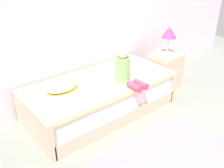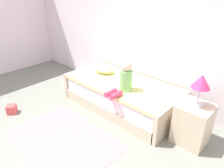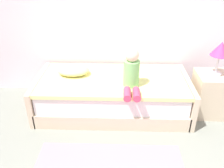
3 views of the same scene
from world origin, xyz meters
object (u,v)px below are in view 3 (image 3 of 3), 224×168
at_px(pillow, 73,70).
at_px(nightstand, 210,94).
at_px(table_lamp, 221,51).
at_px(bed, 113,94).
at_px(child_figure, 132,73).

bearing_deg(pillow, nightstand, -4.23).
height_order(table_lamp, pillow, table_lamp).
height_order(nightstand, table_lamp, table_lamp).
height_order(nightstand, pillow, pillow).
bearing_deg(bed, pillow, 169.75).
bearing_deg(pillow, table_lamp, -4.23).
height_order(child_figure, pillow, child_figure).
distance_m(table_lamp, pillow, 1.94).
xyz_separation_m(bed, child_figure, (0.24, -0.23, 0.46)).
height_order(bed, child_figure, child_figure).
bearing_deg(child_figure, nightstand, 9.61).
bearing_deg(bed, nightstand, -1.73).
relative_size(bed, table_lamp, 4.69).
xyz_separation_m(bed, table_lamp, (1.35, -0.04, 0.69)).
height_order(nightstand, child_figure, child_figure).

